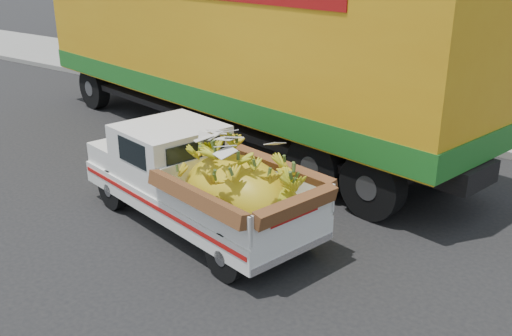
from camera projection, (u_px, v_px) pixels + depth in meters
The scene contains 5 objects.
ground at pixel (174, 190), 10.19m from camera, with size 100.00×100.00×0.00m, color black.
curb at pixel (328, 119), 14.21m from camera, with size 60.00×0.25×0.15m, color gray.
sidewalk at pixel (366, 102), 15.78m from camera, with size 60.00×4.00×0.14m, color gray.
pickup_truck at pixel (209, 184), 8.40m from camera, with size 4.42×2.32×1.48m.
semi_trailer at pixel (230, 44), 12.27m from camera, with size 12.08×4.69×3.80m.
Camera 1 is at (6.80, -6.61, 4.03)m, focal length 40.00 mm.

